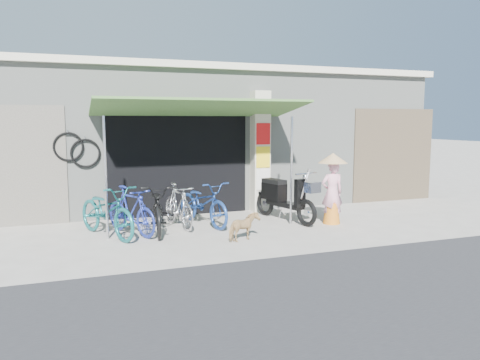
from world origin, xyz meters
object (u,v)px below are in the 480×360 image
object	(u,v)px
bike_black	(158,208)
bike_navy	(203,203)
bike_blue	(131,211)
moped	(283,197)
bike_silver	(178,206)
street_dog	(244,227)
nun	(332,188)
bike_teal	(107,211)

from	to	relation	value
bike_black	bike_navy	size ratio (longest dim) A/B	1.03
bike_blue	bike_navy	distance (m)	1.63
bike_blue	bike_navy	xyz separation A→B (m)	(1.59, 0.35, 0.00)
bike_navy	moped	bearing A→B (deg)	-21.72
bike_silver	street_dog	size ratio (longest dim) A/B	2.45
bike_blue	moped	world-z (taller)	moped
street_dog	moped	xyz separation A→B (m)	(1.50, 1.44, 0.26)
street_dog	moped	distance (m)	2.10
bike_silver	bike_navy	world-z (taller)	bike_navy
bike_navy	nun	distance (m)	2.86
bike_blue	bike_navy	bearing A→B (deg)	-13.99
bike_black	street_dog	bearing A→B (deg)	-34.21
bike_blue	moped	xyz separation A→B (m)	(3.44, 0.21, 0.04)
moped	nun	distance (m)	1.13
bike_teal	bike_navy	distance (m)	2.09
bike_blue	bike_silver	bearing A→B (deg)	-8.61
moped	bike_black	bearing A→B (deg)	168.93
bike_navy	bike_teal	bearing A→B (deg)	173.10
bike_black	bike_navy	world-z (taller)	bike_black
bike_silver	nun	distance (m)	3.39
street_dog	nun	bearing A→B (deg)	-95.52
bike_blue	nun	bearing A→B (deg)	-32.67
street_dog	bike_teal	bearing A→B (deg)	39.34
bike_silver	street_dog	xyz separation A→B (m)	(0.91, -1.57, -0.20)
bike_silver	street_dog	bearing A→B (deg)	-69.15
bike_teal	bike_black	distance (m)	1.01
bike_navy	nun	world-z (taller)	nun
bike_navy	moped	size ratio (longest dim) A/B	0.92
bike_silver	bike_navy	size ratio (longest dim) A/B	0.84
bike_teal	nun	distance (m)	4.80
bike_navy	street_dog	xyz separation A→B (m)	(0.35, -1.59, -0.22)
bike_teal	moped	xyz separation A→B (m)	(3.90, 0.22, 0.01)
bike_blue	moped	distance (m)	3.45
bike_black	nun	xyz separation A→B (m)	(3.76, -0.48, 0.28)
bike_silver	bike_navy	bearing A→B (deg)	-7.20
bike_black	bike_silver	distance (m)	0.58
bike_blue	bike_silver	xyz separation A→B (m)	(1.03, 0.33, -0.02)
bike_blue	nun	xyz separation A→B (m)	(4.31, -0.46, 0.31)
street_dog	nun	world-z (taller)	nun
bike_teal	bike_navy	size ratio (longest dim) A/B	1.05
bike_teal	bike_silver	world-z (taller)	bike_teal
bike_silver	bike_teal	bearing A→B (deg)	-176.09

